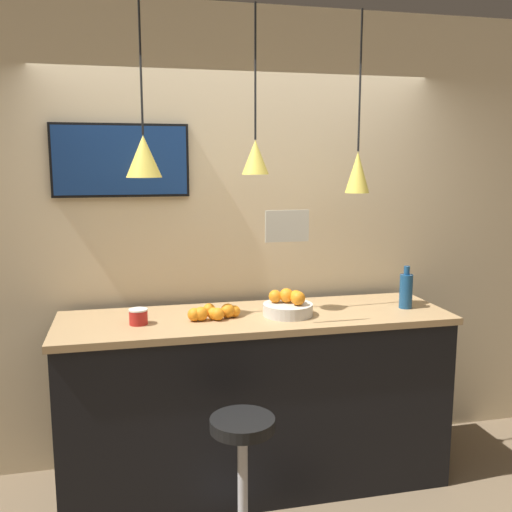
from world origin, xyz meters
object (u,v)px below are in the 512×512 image
(fruit_bowl, at_px, (288,306))
(juice_bottle, at_px, (406,290))
(bar_stool, at_px, (243,470))
(spread_jar, at_px, (138,317))
(mounted_tv, at_px, (121,160))

(fruit_bowl, bearing_deg, juice_bottle, -0.08)
(bar_stool, height_order, juice_bottle, juice_bottle)
(spread_jar, relative_size, mounted_tv, 0.13)
(juice_bottle, relative_size, spread_jar, 2.53)
(spread_jar, distance_m, mounted_tv, 0.96)
(bar_stool, height_order, fruit_bowl, fruit_bowl)
(fruit_bowl, bearing_deg, mounted_tv, 154.33)
(juice_bottle, distance_m, spread_jar, 1.61)
(juice_bottle, height_order, spread_jar, juice_bottle)
(juice_bottle, xyz_separation_m, spread_jar, (-1.61, 0.00, -0.07))
(bar_stool, distance_m, fruit_bowl, 0.97)
(bar_stool, bearing_deg, spread_jar, 127.76)
(juice_bottle, bearing_deg, bar_stool, -152.46)
(juice_bottle, bearing_deg, mounted_tv, 165.09)
(fruit_bowl, bearing_deg, spread_jar, -179.93)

